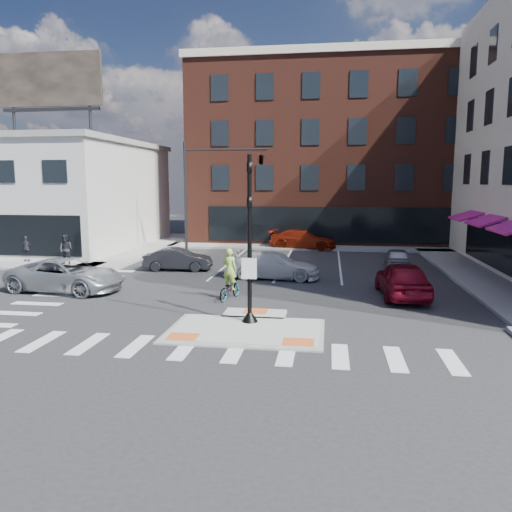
% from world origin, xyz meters
% --- Properties ---
extents(ground, '(120.00, 120.00, 0.00)m').
position_xyz_m(ground, '(0.00, 0.00, 0.00)').
color(ground, '#28282B').
rests_on(ground, ground).
extents(refuge_island, '(5.40, 4.65, 0.13)m').
position_xyz_m(refuge_island, '(0.00, -0.26, 0.05)').
color(refuge_island, gray).
rests_on(refuge_island, ground).
extents(sidewalk_nw, '(23.50, 20.50, 0.15)m').
position_xyz_m(sidewalk_nw, '(-16.76, 15.29, 0.08)').
color(sidewalk_nw, gray).
rests_on(sidewalk_nw, ground).
extents(sidewalk_e, '(3.00, 24.00, 0.15)m').
position_xyz_m(sidewalk_e, '(10.80, 10.00, 0.07)').
color(sidewalk_e, gray).
rests_on(sidewalk_e, ground).
extents(sidewalk_n, '(26.00, 3.00, 0.15)m').
position_xyz_m(sidewalk_n, '(3.00, 22.00, 0.07)').
color(sidewalk_n, gray).
rests_on(sidewalk_n, ground).
extents(building_nw, '(20.40, 16.40, 14.40)m').
position_xyz_m(building_nw, '(-21.98, 19.98, 4.23)').
color(building_nw, silver).
rests_on(building_nw, ground).
extents(building_n, '(24.40, 18.40, 15.50)m').
position_xyz_m(building_n, '(3.00, 31.99, 7.80)').
color(building_n, '#56261B').
rests_on(building_n, ground).
extents(building_far_left, '(10.00, 12.00, 10.00)m').
position_xyz_m(building_far_left, '(-4.00, 52.00, 5.00)').
color(building_far_left, slate).
rests_on(building_far_left, ground).
extents(building_far_right, '(12.00, 12.00, 12.00)m').
position_xyz_m(building_far_right, '(9.00, 54.00, 6.00)').
color(building_far_right, brown).
rests_on(building_far_right, ground).
extents(signal_pole, '(0.60, 0.60, 5.98)m').
position_xyz_m(signal_pole, '(0.00, 0.40, 2.36)').
color(signal_pole, black).
rests_on(signal_pole, refuge_island).
extents(mast_arm_signal, '(6.10, 2.24, 8.00)m').
position_xyz_m(mast_arm_signal, '(-3.47, 18.00, 6.21)').
color(mast_arm_signal, black).
rests_on(mast_arm_signal, ground).
extents(silver_suv, '(5.84, 3.25, 1.55)m').
position_xyz_m(silver_suv, '(-9.50, 4.70, 0.77)').
color(silver_suv, silver).
rests_on(silver_suv, ground).
extents(red_sedan, '(2.16, 4.89, 1.64)m').
position_xyz_m(red_sedan, '(6.11, 5.74, 0.82)').
color(red_sedan, maroon).
rests_on(red_sedan, ground).
extents(white_pickup, '(5.10, 2.37, 1.44)m').
position_xyz_m(white_pickup, '(-0.11, 9.32, 0.72)').
color(white_pickup, silver).
rests_on(white_pickup, ground).
extents(bg_car_dark, '(4.04, 1.68, 1.30)m').
position_xyz_m(bg_car_dark, '(-5.97, 11.00, 0.65)').
color(bg_car_dark, '#26262B').
rests_on(bg_car_dark, ground).
extents(bg_car_silver, '(1.64, 3.74, 1.25)m').
position_xyz_m(bg_car_silver, '(6.87, 13.54, 0.63)').
color(bg_car_silver, '#A5A8AC').
rests_on(bg_car_silver, ground).
extents(bg_car_red, '(5.43, 2.92, 1.49)m').
position_xyz_m(bg_car_red, '(0.80, 21.50, 0.75)').
color(bg_car_red, maroon).
rests_on(bg_car_red, ground).
extents(cyclist, '(1.12, 1.93, 2.28)m').
position_xyz_m(cyclist, '(-1.50, 4.19, 0.77)').
color(cyclist, '#3F3F44').
rests_on(cyclist, ground).
extents(pedestrian_a, '(0.95, 0.78, 1.84)m').
position_xyz_m(pedestrian_a, '(-13.09, 11.15, 1.07)').
color(pedestrian_a, black).
rests_on(pedestrian_a, sidewalk_nw).
extents(pedestrian_b, '(0.97, 0.41, 1.64)m').
position_xyz_m(pedestrian_b, '(-16.26, 12.00, 0.97)').
color(pedestrian_b, '#322D37').
rests_on(pedestrian_b, sidewalk_nw).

